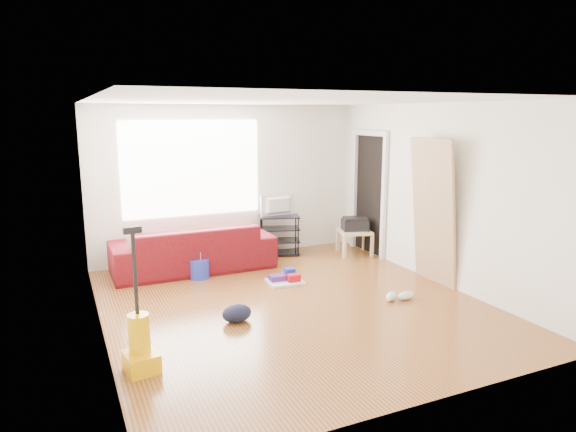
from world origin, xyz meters
name	(u,v)px	position (x,y,z in m)	size (l,w,h in m)	color
room	(293,204)	(0.07, 0.15, 1.25)	(4.51, 5.01, 2.51)	brown
sofa	(194,270)	(-0.76, 1.95, 0.00)	(2.41, 0.94, 0.70)	#5B0409
tv_stand	(279,235)	(0.79, 2.22, 0.34)	(0.75, 0.57, 0.67)	black
tv	(279,205)	(0.79, 2.22, 0.84)	(0.61, 0.08, 0.35)	black
side_table	(355,234)	(1.95, 1.69, 0.35)	(0.64, 0.64, 0.42)	#D4AC82
printer	(355,224)	(1.95, 1.69, 0.53)	(0.50, 0.43, 0.22)	black
bucket	(200,278)	(-0.79, 1.51, 0.00)	(0.28, 0.28, 0.28)	#2435BD
toilet_paper	(200,265)	(-0.78, 1.54, 0.19)	(0.11, 0.11, 0.10)	silver
cleaning_tray	(286,279)	(0.26, 0.80, 0.05)	(0.52, 0.43, 0.18)	silver
backpack	(237,321)	(-0.81, -0.23, 0.00)	(0.36, 0.28, 0.20)	black
sneakers	(398,296)	(1.30, -0.43, 0.05)	(0.46, 0.25, 0.10)	white
vacuum	(140,345)	(-2.00, -0.95, 0.25)	(0.33, 0.36, 1.36)	#FFBA04
door_panel	(429,282)	(2.13, -0.04, 0.00)	(0.04, 0.82, 2.04)	tan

